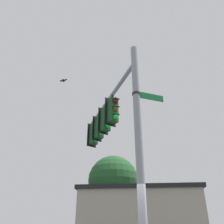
# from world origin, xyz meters

# --- Properties ---
(signal_pole) EXTENTS (0.23, 0.23, 7.22)m
(signal_pole) POSITION_xyz_m (0.00, 0.00, 3.61)
(signal_pole) COLOR gray
(signal_pole) RESTS_ON ground
(mast_arm) EXTENTS (2.06, 5.84, 0.16)m
(mast_arm) POSITION_xyz_m (-0.96, -2.90, 6.55)
(mast_arm) COLOR gray
(traffic_light_nearest_pole) EXTENTS (0.54, 0.49, 1.31)m
(traffic_light_nearest_pole) POSITION_xyz_m (-0.69, -2.07, 5.77)
(traffic_light_nearest_pole) COLOR black
(traffic_light_mid_inner) EXTENTS (0.54, 0.49, 1.31)m
(traffic_light_mid_inner) POSITION_xyz_m (-0.99, -2.99, 5.77)
(traffic_light_mid_inner) COLOR black
(traffic_light_mid_outer) EXTENTS (0.54, 0.49, 1.31)m
(traffic_light_mid_outer) POSITION_xyz_m (-1.30, -3.90, 5.77)
(traffic_light_mid_outer) COLOR black
(traffic_light_arm_end) EXTENTS (0.54, 0.49, 1.31)m
(traffic_light_arm_end) POSITION_xyz_m (-1.60, -4.82, 5.77)
(traffic_light_arm_end) COLOR black
(street_name_sign) EXTENTS (1.07, 0.46, 0.22)m
(street_name_sign) POSITION_xyz_m (-0.27, 0.09, 5.31)
(street_name_sign) COLOR #147238
(bird_flying) EXTENTS (0.34, 0.32, 0.11)m
(bird_flying) POSITION_xyz_m (0.22, -5.17, 8.50)
(bird_flying) COLOR black
(storefront_building) EXTENTS (12.27, 12.26, 4.37)m
(storefront_building) POSITION_xyz_m (-10.36, -10.76, 2.20)
(storefront_building) COLOR #A89E89
(storefront_building) RESTS_ON ground
(tree_by_storefront) EXTENTS (4.13, 4.13, 7.07)m
(tree_by_storefront) POSITION_xyz_m (-7.76, -11.03, 4.98)
(tree_by_storefront) COLOR #4C3823
(tree_by_storefront) RESTS_ON ground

